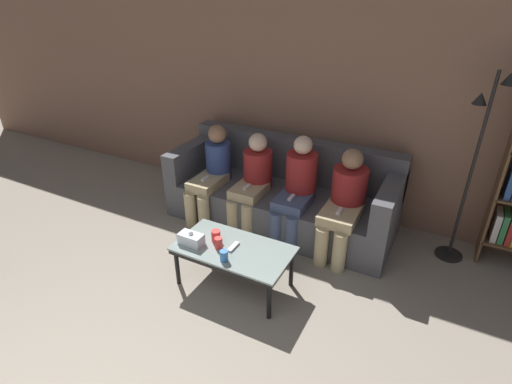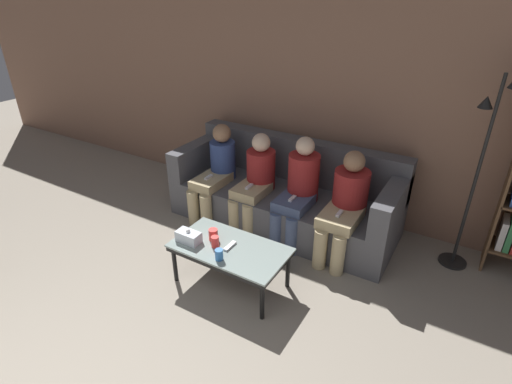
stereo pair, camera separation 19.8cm
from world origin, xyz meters
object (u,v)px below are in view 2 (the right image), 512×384
object	(u,v)px
cup_near_right	(213,235)
seated_person_mid_right	(299,188)
coffee_table	(230,251)
cup_near_left	(215,242)
couch	(286,196)
seated_person_mid_left	(256,179)
seated_person_right_end	(346,202)
seated_person_left_end	(216,170)
tissue_box	(189,237)
standing_lamp	(485,156)
cup_far_center	(219,255)
game_remote	(230,246)

from	to	relation	value
cup_near_right	seated_person_mid_right	xyz separation A→B (m)	(0.36, 0.99, 0.13)
coffee_table	cup_near_left	world-z (taller)	cup_near_left
couch	seated_person_mid_left	world-z (taller)	seated_person_mid_left
coffee_table	seated_person_right_end	size ratio (longest dim) A/B	0.96
cup_near_right	seated_person_left_end	world-z (taller)	seated_person_left_end
seated_person_mid_left	coffee_table	bearing A→B (deg)	-71.34
tissue_box	seated_person_mid_left	bearing A→B (deg)	88.81
standing_lamp	seated_person_mid_left	distance (m)	2.17
cup_near_left	cup_far_center	distance (m)	0.19
seated_person_mid_left	seated_person_mid_right	distance (m)	0.51
cup_near_right	seated_person_left_end	xyz separation A→B (m)	(-0.66, 0.96, 0.10)
seated_person_left_end	seated_person_mid_right	xyz separation A→B (m)	(1.02, 0.04, 0.03)
couch	game_remote	xyz separation A→B (m)	(0.08, -1.23, 0.09)
game_remote	cup_far_center	bearing A→B (deg)	-83.11
seated_person_left_end	seated_person_mid_left	xyz separation A→B (m)	(0.51, 0.03, -0.00)
seated_person_mid_left	couch	bearing A→B (deg)	41.58
cup_far_center	coffee_table	bearing A→B (deg)	96.89
tissue_box	seated_person_mid_right	distance (m)	1.26
game_remote	cup_near_right	bearing A→B (deg)	174.47
couch	seated_person_right_end	xyz separation A→B (m)	(0.77, -0.23, 0.25)
cup_near_right	game_remote	bearing A→B (deg)	-5.53
coffee_table	seated_person_right_end	bearing A→B (deg)	55.51
cup_near_left	standing_lamp	world-z (taller)	standing_lamp
coffee_table	seated_person_mid_right	xyz separation A→B (m)	(0.17, 1.01, 0.22)
tissue_box	seated_person_mid_right	size ratio (longest dim) A/B	0.20
coffee_table	cup_near_right	bearing A→B (deg)	174.47
couch	seated_person_right_end	size ratio (longest dim) A/B	2.35
seated_person_mid_right	seated_person_right_end	xyz separation A→B (m)	(0.51, -0.02, -0.02)
seated_person_mid_left	seated_person_right_end	world-z (taller)	seated_person_right_end
cup_near_right	tissue_box	world-z (taller)	tissue_box
couch	seated_person_mid_left	distance (m)	0.42
couch	game_remote	distance (m)	1.23
couch	seated_person_right_end	bearing A→B (deg)	-16.86
cup_far_center	seated_person_left_end	bearing A→B (deg)	126.79
couch	seated_person_mid_left	xyz separation A→B (m)	(-0.26, -0.23, 0.24)
couch	cup_near_left	bearing A→B (deg)	-91.41
cup_far_center	tissue_box	xyz separation A→B (m)	(-0.38, 0.07, 0.00)
coffee_table	tissue_box	distance (m)	0.39
cup_near_left	standing_lamp	size ratio (longest dim) A/B	0.05
tissue_box	seated_person_right_end	world-z (taller)	seated_person_right_end
couch	cup_near_left	world-z (taller)	couch
coffee_table	cup_near_right	size ratio (longest dim) A/B	9.72
tissue_box	seated_person_mid_right	xyz separation A→B (m)	(0.53, 1.13, 0.13)
cup_far_center	seated_person_right_end	bearing A→B (deg)	60.92
cup_far_center	standing_lamp	distance (m)	2.42
cup_far_center	seated_person_mid_right	world-z (taller)	seated_person_mid_right
tissue_box	standing_lamp	distance (m)	2.66
cup_far_center	tissue_box	world-z (taller)	tissue_box
game_remote	standing_lamp	distance (m)	2.33
seated_person_left_end	seated_person_right_end	xyz separation A→B (m)	(1.53, 0.02, 0.01)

